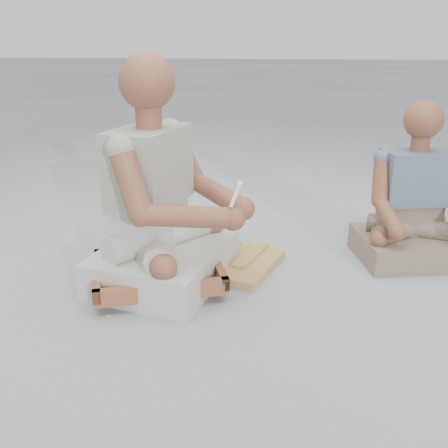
# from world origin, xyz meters

# --- Properties ---
(ground) EXTENTS (60.00, 60.00, 0.00)m
(ground) POSITION_xyz_m (0.00, 0.00, 0.00)
(ground) COLOR #A4A5AA
(ground) RESTS_ON ground
(carved_panel) EXTENTS (0.75, 0.61, 0.04)m
(carved_panel) POSITION_xyz_m (-0.15, 0.36, 0.02)
(carved_panel) COLOR #A57440
(carved_panel) RESTS_ON ground
(tool_tray) EXTENTS (0.69, 0.62, 0.07)m
(tool_tray) POSITION_xyz_m (-0.34, 0.06, 0.07)
(tool_tray) COLOR brown
(tool_tray) RESTS_ON carved_panel
(chisel_0) EXTENTS (0.16, 0.18, 0.02)m
(chisel_0) POSITION_xyz_m (-0.39, -0.04, 0.07)
(chisel_0) COLOR white
(chisel_0) RESTS_ON tool_tray
(chisel_1) EXTENTS (0.19, 0.15, 0.02)m
(chisel_1) POSITION_xyz_m (-0.36, -0.06, 0.09)
(chisel_1) COLOR white
(chisel_1) RESTS_ON tool_tray
(chisel_2) EXTENTS (0.15, 0.18, 0.02)m
(chisel_2) POSITION_xyz_m (-0.23, 0.02, 0.07)
(chisel_2) COLOR white
(chisel_2) RESTS_ON tool_tray
(chisel_3) EXTENTS (0.19, 0.14, 0.02)m
(chisel_3) POSITION_xyz_m (-0.40, 0.03, 0.08)
(chisel_3) COLOR white
(chisel_3) RESTS_ON tool_tray
(chisel_4) EXTENTS (0.19, 0.15, 0.02)m
(chisel_4) POSITION_xyz_m (-0.34, 0.06, 0.08)
(chisel_4) COLOR white
(chisel_4) RESTS_ON tool_tray
(chisel_5) EXTENTS (0.19, 0.14, 0.02)m
(chisel_5) POSITION_xyz_m (-0.34, 0.10, 0.08)
(chisel_5) COLOR white
(chisel_5) RESTS_ON tool_tray
(chisel_6) EXTENTS (0.09, 0.21, 0.02)m
(chisel_6) POSITION_xyz_m (-0.39, 0.01, 0.08)
(chisel_6) COLOR white
(chisel_6) RESTS_ON tool_tray
(chisel_7) EXTENTS (0.19, 0.14, 0.02)m
(chisel_7) POSITION_xyz_m (-0.22, -0.08, 0.08)
(chisel_7) COLOR white
(chisel_7) RESTS_ON tool_tray
(chisel_8) EXTENTS (0.20, 0.13, 0.02)m
(chisel_8) POSITION_xyz_m (-0.39, 0.02, 0.07)
(chisel_8) COLOR white
(chisel_8) RESTS_ON tool_tray
(chisel_9) EXTENTS (0.06, 0.22, 0.02)m
(chisel_9) POSITION_xyz_m (-0.45, 0.21, 0.08)
(chisel_9) COLOR white
(chisel_9) RESTS_ON tool_tray
(chisel_10) EXTENTS (0.19, 0.14, 0.02)m
(chisel_10) POSITION_xyz_m (-0.22, -0.04, 0.07)
(chisel_10) COLOR white
(chisel_10) RESTS_ON tool_tray
(chisel_11) EXTENTS (0.19, 0.15, 0.02)m
(chisel_11) POSITION_xyz_m (-0.17, -0.01, 0.09)
(chisel_11) COLOR white
(chisel_11) RESTS_ON tool_tray
(wood_chip_0) EXTENTS (0.02, 0.02, 0.00)m
(wood_chip_0) POSITION_xyz_m (-0.68, 0.02, 0.00)
(wood_chip_0) COLOR #DBB381
(wood_chip_0) RESTS_ON ground
(wood_chip_1) EXTENTS (0.02, 0.02, 0.00)m
(wood_chip_1) POSITION_xyz_m (-0.08, 0.20, 0.00)
(wood_chip_1) COLOR #DBB381
(wood_chip_1) RESTS_ON ground
(wood_chip_2) EXTENTS (0.02, 0.02, 0.00)m
(wood_chip_2) POSITION_xyz_m (-0.47, -0.22, 0.00)
(wood_chip_2) COLOR #DBB381
(wood_chip_2) RESTS_ON ground
(wood_chip_3) EXTENTS (0.02, 0.02, 0.00)m
(wood_chip_3) POSITION_xyz_m (-0.05, 0.41, 0.00)
(wood_chip_3) COLOR #DBB381
(wood_chip_3) RESTS_ON ground
(wood_chip_4) EXTENTS (0.02, 0.02, 0.00)m
(wood_chip_4) POSITION_xyz_m (-0.26, 0.14, 0.00)
(wood_chip_4) COLOR #DBB381
(wood_chip_4) RESTS_ON ground
(wood_chip_5) EXTENTS (0.02, 0.02, 0.00)m
(wood_chip_5) POSITION_xyz_m (-0.59, 0.30, 0.00)
(wood_chip_5) COLOR #DBB381
(wood_chip_5) RESTS_ON ground
(wood_chip_6) EXTENTS (0.02, 0.02, 0.00)m
(wood_chip_6) POSITION_xyz_m (-0.27, -0.00, 0.00)
(wood_chip_6) COLOR #DBB381
(wood_chip_6) RESTS_ON ground
(wood_chip_7) EXTENTS (0.02, 0.02, 0.00)m
(wood_chip_7) POSITION_xyz_m (-0.58, -0.22, 0.00)
(wood_chip_7) COLOR #DBB381
(wood_chip_7) RESTS_ON ground
(wood_chip_8) EXTENTS (0.02, 0.02, 0.00)m
(wood_chip_8) POSITION_xyz_m (-0.30, 0.40, 0.00)
(wood_chip_8) COLOR #DBB381
(wood_chip_8) RESTS_ON ground
(craftsman) EXTENTS (0.73, 0.74, 1.01)m
(craftsman) POSITION_xyz_m (-0.33, 0.14, 0.34)
(craftsman) COLOR beige
(craftsman) RESTS_ON ground
(companion) EXTENTS (0.59, 0.51, 0.80)m
(companion) POSITION_xyz_m (0.85, 0.56, 0.27)
(companion) COLOR #806B5C
(companion) RESTS_ON ground
(mobile_phone) EXTENTS (0.05, 0.04, 0.10)m
(mobile_phone) POSITION_xyz_m (0.02, 0.00, 0.47)
(mobile_phone) COLOR white
(mobile_phone) RESTS_ON craftsman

